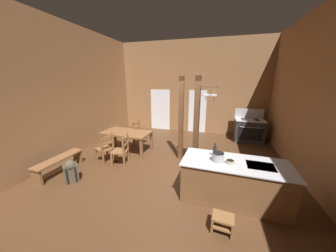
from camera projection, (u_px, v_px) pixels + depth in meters
ground_plane at (166, 176)px, 4.73m from camera, size 7.68×9.24×0.10m
wall_back at (191, 88)px, 8.13m from camera, size 7.68×0.14×4.29m
wall_left at (53, 93)px, 5.06m from camera, size 0.14×9.24×4.29m
glazed_door_back_left at (160, 110)px, 8.76m from camera, size 1.00×0.01×2.05m
glazed_panel_back_right at (197, 112)px, 8.27m from camera, size 0.84×0.01×2.05m
kitchen_island at (233, 181)px, 3.63m from camera, size 2.20×1.06×0.88m
stove_range at (249, 130)px, 7.16m from camera, size 1.14×0.82×1.32m
support_post_with_pot_rack at (197, 121)px, 4.73m from camera, size 0.60×0.25×2.64m
support_post_center at (181, 120)px, 5.34m from camera, size 0.14×0.14×2.64m
step_stool at (223, 222)px, 2.91m from camera, size 0.39×0.32×0.30m
dining_table at (126, 134)px, 6.06m from camera, size 1.75×1.00×0.74m
ladderback_chair_near_window at (121, 151)px, 5.16m from camera, size 0.51×0.51×0.95m
ladderback_chair_by_post at (139, 133)px, 6.84m from camera, size 0.51×0.51×0.95m
ladderback_chair_at_table_end at (105, 148)px, 5.33m from camera, size 0.57×0.57×0.95m
bench_along_left_wall at (59, 162)px, 4.74m from camera, size 0.42×1.39×0.44m
backpack at (71, 170)px, 4.30m from camera, size 0.39×0.38×0.60m
stockpot_on_counter at (218, 157)px, 3.53m from camera, size 0.30×0.23×0.20m
mixing_bowl_on_counter at (230, 162)px, 3.47m from camera, size 0.17×0.17×0.06m
bottle_tall_on_counter at (215, 151)px, 3.75m from camera, size 0.08×0.08×0.31m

